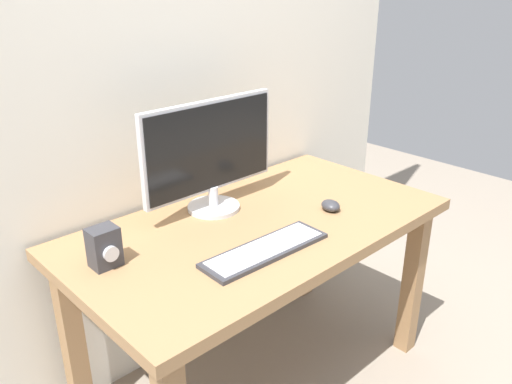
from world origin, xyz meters
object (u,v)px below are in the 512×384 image
object	(u,v)px
audio_controller	(104,247)
keyboard_primary	(265,250)
mouse	(331,205)
desk	(259,246)
monitor	(210,153)

from	to	relation	value
audio_controller	keyboard_primary	bearing A→B (deg)	-33.86
audio_controller	mouse	bearing A→B (deg)	-15.08
desk	audio_controller	size ratio (longest dim) A/B	10.86
monitor	mouse	distance (m)	0.49
desk	monitor	xyz separation A→B (m)	(-0.05, 0.20, 0.32)
keyboard_primary	audio_controller	xyz separation A→B (m)	(-0.41, 0.27, 0.05)
monitor	mouse	xyz separation A→B (m)	(0.31, -0.32, -0.20)
mouse	monitor	bearing A→B (deg)	149.68
audio_controller	desk	bearing A→B (deg)	-10.64
audio_controller	monitor	bearing A→B (deg)	11.53
monitor	desk	bearing A→B (deg)	-76.58
mouse	desk	bearing A→B (deg)	171.77
keyboard_primary	audio_controller	size ratio (longest dim) A/B	3.58
mouse	audio_controller	xyz separation A→B (m)	(-0.81, 0.22, 0.04)
monitor	keyboard_primary	xyz separation A→B (m)	(-0.09, -0.38, -0.21)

